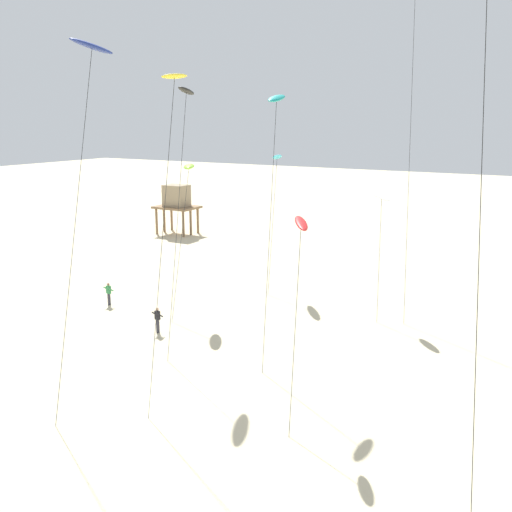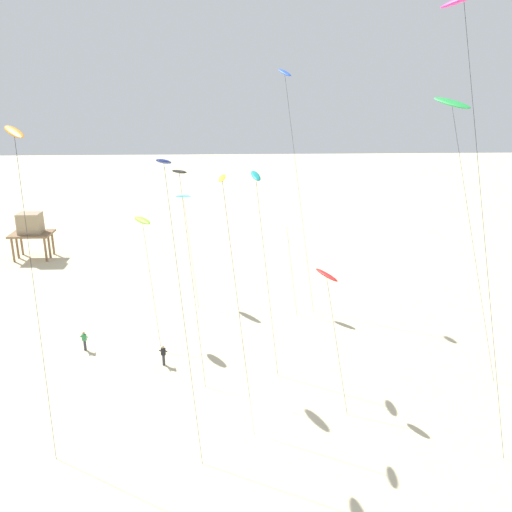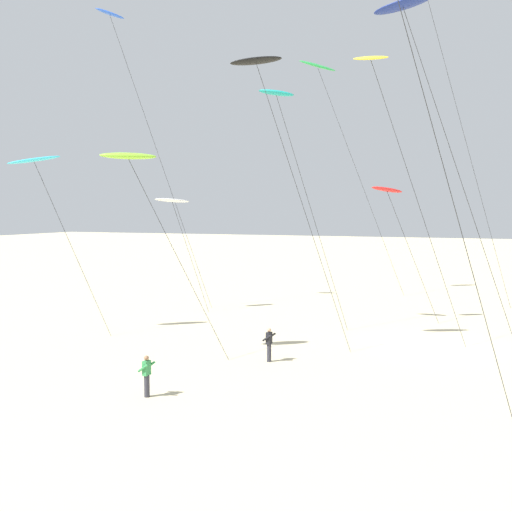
{
  "view_description": "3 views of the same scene",
  "coord_description": "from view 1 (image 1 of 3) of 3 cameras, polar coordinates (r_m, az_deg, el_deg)",
  "views": [
    {
      "loc": [
        16.75,
        -20.54,
        13.38
      ],
      "look_at": [
        -0.63,
        9.45,
        5.26
      ],
      "focal_mm": 41.49,
      "sensor_mm": 36.0,
      "label": 1
    },
    {
      "loc": [
        -0.94,
        -30.27,
        21.28
      ],
      "look_at": [
        0.71,
        7.98,
        8.6
      ],
      "focal_mm": 37.67,
      "sensor_mm": 36.0,
      "label": 2
    },
    {
      "loc": [
        -32.44,
        -2.24,
        7.37
      ],
      "look_at": [
        -2.36,
        9.44,
        4.81
      ],
      "focal_mm": 40.28,
      "sensor_mm": 36.0,
      "label": 3
    }
  ],
  "objects": [
    {
      "name": "ground_plane",
      "position": [
        29.69,
        -8.36,
        -13.75
      ],
      "size": [
        260.0,
        260.0,
        0.0
      ],
      "primitive_type": "plane",
      "color": "beige"
    },
    {
      "name": "kite_black",
      "position": [
        36.14,
        -6.75,
        15.31
      ],
      "size": [
        2.54,
        6.03,
        15.24
      ],
      "color": "black",
      "rests_on": "ground"
    },
    {
      "name": "kite_blue",
      "position": [
        46.35,
        15.08,
        22.68
      ],
      "size": [
        3.26,
        8.05,
        22.29
      ],
      "color": "blue",
      "rests_on": "ground"
    },
    {
      "name": "kite_lime",
      "position": [
        42.67,
        -6.49,
        8.5
      ],
      "size": [
        2.71,
        5.91,
        10.22
      ],
      "color": "#8CD833",
      "rests_on": "ground"
    },
    {
      "name": "kite_navy",
      "position": [
        30.87,
        -15.58,
        18.64
      ],
      "size": [
        2.5,
        7.01,
        17.13
      ],
      "color": "navy",
      "rests_on": "ground"
    },
    {
      "name": "kite_red",
      "position": [
        26.89,
        4.37,
        2.98
      ],
      "size": [
        2.02,
        4.37,
        9.04
      ],
      "color": "red",
      "rests_on": "ground"
    },
    {
      "name": "kite_white",
      "position": [
        41.32,
        12.02,
        5.48
      ],
      "size": [
        2.19,
        3.61,
        8.36
      ],
      "color": "white",
      "rests_on": "ground"
    },
    {
      "name": "kite_yellow",
      "position": [
        29.98,
        -7.92,
        15.98
      ],
      "size": [
        2.12,
        6.02,
        15.57
      ],
      "color": "yellow",
      "rests_on": "ground"
    },
    {
      "name": "kite_teal",
      "position": [
        33.86,
        1.98,
        14.69
      ],
      "size": [
        2.0,
        5.35,
        14.79
      ],
      "color": "teal",
      "rests_on": "ground"
    },
    {
      "name": "kite_cyan",
      "position": [
        48.14,
        2.04,
        9.42
      ],
      "size": [
        2.58,
        5.45,
        10.65
      ],
      "color": "#33BFE0",
      "rests_on": "ground"
    },
    {
      "name": "kite_flyer_nearest",
      "position": [
        38.26,
        -9.47,
        -6.04
      ],
      "size": [
        0.59,
        0.57,
        1.67
      ],
      "color": "#33333D",
      "rests_on": "ground"
    },
    {
      "name": "kite_flyer_middle",
      "position": [
        44.51,
        -14.01,
        -3.5
      ],
      "size": [
        0.57,
        0.54,
        1.67
      ],
      "color": "#33333D",
      "rests_on": "ground"
    },
    {
      "name": "stilt_house",
      "position": [
        70.09,
        -7.66,
        5.39
      ],
      "size": [
        4.89,
        3.55,
        5.75
      ],
      "color": "#846647",
      "rests_on": "ground"
    }
  ]
}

